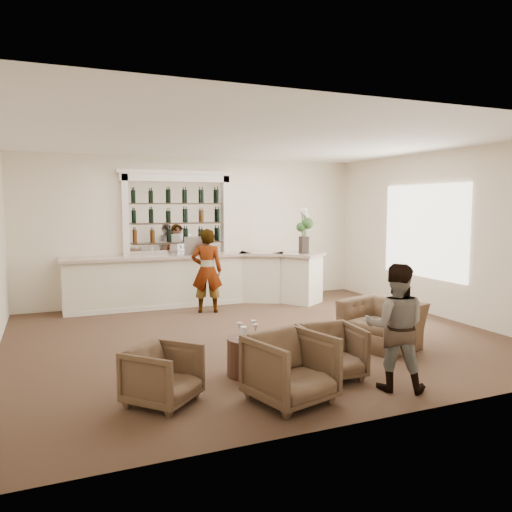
{
  "coord_description": "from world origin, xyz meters",
  "views": [
    {
      "loc": [
        -3.2,
        -7.66,
        2.26
      ],
      "look_at": [
        0.37,
        0.9,
        1.29
      ],
      "focal_mm": 35.0,
      "sensor_mm": 36.0,
      "label": 1
    }
  ],
  "objects_px": {
    "armchair_center": "(291,369)",
    "espresso_machine": "(195,246)",
    "armchair_far": "(382,324)",
    "flower_vase": "(304,228)",
    "armchair_left": "(163,375)",
    "bar_counter": "(198,280)",
    "armchair_right": "(331,352)",
    "cocktail_table": "(249,356)",
    "sommelier": "(207,271)",
    "guest": "(395,327)"
  },
  "relations": [
    {
      "from": "bar_counter",
      "to": "armchair_left",
      "type": "bearing_deg",
      "value": -110.1
    },
    {
      "from": "cocktail_table",
      "to": "espresso_machine",
      "type": "relative_size",
      "value": 1.31
    },
    {
      "from": "flower_vase",
      "to": "bar_counter",
      "type": "bearing_deg",
      "value": 162.11
    },
    {
      "from": "armchair_right",
      "to": "armchair_far",
      "type": "distance_m",
      "value": 1.74
    },
    {
      "from": "armchair_right",
      "to": "flower_vase",
      "type": "distance_m",
      "value": 5.07
    },
    {
      "from": "cocktail_table",
      "to": "sommelier",
      "type": "xyz_separation_m",
      "value": [
        0.62,
        3.9,
        0.62
      ]
    },
    {
      "from": "bar_counter",
      "to": "flower_vase",
      "type": "xyz_separation_m",
      "value": [
        2.27,
        -0.73,
        1.14
      ]
    },
    {
      "from": "guest",
      "to": "flower_vase",
      "type": "xyz_separation_m",
      "value": [
        1.47,
        5.11,
        0.94
      ]
    },
    {
      "from": "cocktail_table",
      "to": "armchair_right",
      "type": "distance_m",
      "value": 1.08
    },
    {
      "from": "flower_vase",
      "to": "armchair_left",
      "type": "bearing_deg",
      "value": -133.02
    },
    {
      "from": "sommelier",
      "to": "cocktail_table",
      "type": "bearing_deg",
      "value": 99.19
    },
    {
      "from": "bar_counter",
      "to": "armchair_left",
      "type": "distance_m",
      "value": 5.56
    },
    {
      "from": "cocktail_table",
      "to": "armchair_left",
      "type": "xyz_separation_m",
      "value": [
        -1.25,
        -0.52,
        0.08
      ]
    },
    {
      "from": "armchair_right",
      "to": "flower_vase",
      "type": "bearing_deg",
      "value": 70.32
    },
    {
      "from": "armchair_right",
      "to": "armchair_left",
      "type": "bearing_deg",
      "value": -175.61
    },
    {
      "from": "armchair_far",
      "to": "sommelier",
      "type": "bearing_deg",
      "value": -171.75
    },
    {
      "from": "sommelier",
      "to": "armchair_far",
      "type": "height_order",
      "value": "sommelier"
    },
    {
      "from": "armchair_left",
      "to": "espresso_machine",
      "type": "relative_size",
      "value": 1.63
    },
    {
      "from": "espresso_machine",
      "to": "flower_vase",
      "type": "relative_size",
      "value": 0.44
    },
    {
      "from": "bar_counter",
      "to": "flower_vase",
      "type": "height_order",
      "value": "flower_vase"
    },
    {
      "from": "guest",
      "to": "armchair_right",
      "type": "height_order",
      "value": "guest"
    },
    {
      "from": "bar_counter",
      "to": "cocktail_table",
      "type": "relative_size",
      "value": 9.79
    },
    {
      "from": "bar_counter",
      "to": "espresso_machine",
      "type": "height_order",
      "value": "espresso_machine"
    },
    {
      "from": "armchair_left",
      "to": "armchair_far",
      "type": "bearing_deg",
      "value": -29.32
    },
    {
      "from": "sommelier",
      "to": "armchair_far",
      "type": "distance_m",
      "value": 3.96
    },
    {
      "from": "armchair_left",
      "to": "espresso_machine",
      "type": "xyz_separation_m",
      "value": [
        1.82,
        5.13,
        1.0
      ]
    },
    {
      "from": "sommelier",
      "to": "armchair_center",
      "type": "relative_size",
      "value": 2.02
    },
    {
      "from": "espresso_machine",
      "to": "flower_vase",
      "type": "height_order",
      "value": "flower_vase"
    },
    {
      "from": "armchair_far",
      "to": "flower_vase",
      "type": "bearing_deg",
      "value": 152.93
    },
    {
      "from": "sommelier",
      "to": "armchair_left",
      "type": "distance_m",
      "value": 4.83
    },
    {
      "from": "cocktail_table",
      "to": "armchair_left",
      "type": "bearing_deg",
      "value": -157.64
    },
    {
      "from": "bar_counter",
      "to": "armchair_far",
      "type": "height_order",
      "value": "bar_counter"
    },
    {
      "from": "armchair_far",
      "to": "espresso_machine",
      "type": "relative_size",
      "value": 2.5
    },
    {
      "from": "cocktail_table",
      "to": "armchair_far",
      "type": "bearing_deg",
      "value": 9.64
    },
    {
      "from": "bar_counter",
      "to": "armchair_right",
      "type": "xyz_separation_m",
      "value": [
        0.3,
        -5.2,
        -0.23
      ]
    },
    {
      "from": "armchair_left",
      "to": "armchair_center",
      "type": "height_order",
      "value": "armchair_center"
    },
    {
      "from": "sommelier",
      "to": "guest",
      "type": "distance_m",
      "value": 5.12
    },
    {
      "from": "flower_vase",
      "to": "armchair_right",
      "type": "bearing_deg",
      "value": -113.79
    },
    {
      "from": "sommelier",
      "to": "armchair_far",
      "type": "xyz_separation_m",
      "value": [
        1.81,
        -3.48,
        -0.51
      ]
    },
    {
      "from": "guest",
      "to": "flower_vase",
      "type": "bearing_deg",
      "value": -71.8
    },
    {
      "from": "armchair_center",
      "to": "espresso_machine",
      "type": "bearing_deg",
      "value": 70.19
    },
    {
      "from": "armchair_left",
      "to": "armchair_far",
      "type": "relative_size",
      "value": 0.65
    },
    {
      "from": "espresso_machine",
      "to": "bar_counter",
      "type": "bearing_deg",
      "value": 57.65
    },
    {
      "from": "armchair_center",
      "to": "espresso_machine",
      "type": "relative_size",
      "value": 1.94
    },
    {
      "from": "guest",
      "to": "armchair_center",
      "type": "height_order",
      "value": "guest"
    },
    {
      "from": "bar_counter",
      "to": "guest",
      "type": "xyz_separation_m",
      "value": [
        0.8,
        -5.85,
        0.2
      ]
    },
    {
      "from": "armchair_center",
      "to": "armchair_far",
      "type": "xyz_separation_m",
      "value": [
        2.34,
        1.45,
        -0.03
      ]
    },
    {
      "from": "armchair_far",
      "to": "flower_vase",
      "type": "xyz_separation_m",
      "value": [
        0.49,
        3.55,
        1.35
      ]
    },
    {
      "from": "armchair_right",
      "to": "espresso_machine",
      "type": "bearing_deg",
      "value": 98.47
    },
    {
      "from": "sommelier",
      "to": "flower_vase",
      "type": "height_order",
      "value": "flower_vase"
    }
  ]
}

